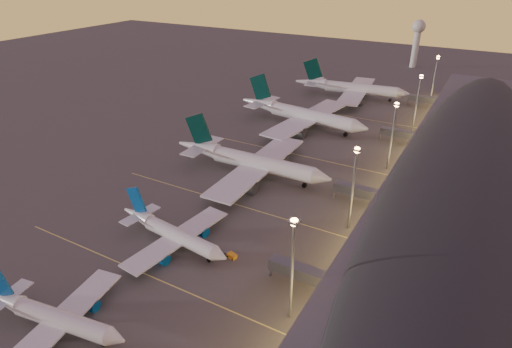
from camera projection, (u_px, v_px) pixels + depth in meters
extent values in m
plane|color=#484543|center=(164.00, 265.00, 110.58)|extent=(700.00, 700.00, 0.00)
cylinder|color=silver|center=(63.00, 321.00, 89.15)|extent=(23.39, 7.35, 3.93)
cone|color=silver|center=(116.00, 339.00, 84.91)|extent=(4.27, 4.44, 3.93)
cone|color=silver|center=(3.00, 298.00, 94.22)|extent=(10.89, 5.45, 3.93)
cube|color=silver|center=(60.00, 321.00, 89.81)|extent=(11.60, 33.69, 0.43)
cylinder|color=#0A478D|center=(87.00, 304.00, 96.23)|extent=(5.59, 3.69, 2.94)
cube|color=silver|center=(6.00, 298.00, 93.55)|extent=(5.47, 12.33, 0.27)
cylinder|color=black|center=(103.00, 343.00, 87.33)|extent=(0.36, 0.36, 1.55)
cylinder|color=black|center=(104.00, 344.00, 87.43)|extent=(1.19, 0.84, 1.10)
cylinder|color=black|center=(68.00, 318.00, 93.27)|extent=(0.36, 0.36, 1.55)
cylinder|color=black|center=(68.00, 319.00, 93.37)|extent=(1.19, 0.84, 1.10)
cylinder|color=black|center=(49.00, 337.00, 88.69)|extent=(0.36, 0.36, 1.55)
cylinder|color=black|center=(49.00, 338.00, 88.79)|extent=(1.19, 0.84, 1.10)
cylinder|color=silver|center=(181.00, 237.00, 115.42)|extent=(24.28, 6.74, 4.08)
cone|color=silver|center=(220.00, 256.00, 108.15)|extent=(4.30, 4.49, 4.08)
cone|color=silver|center=(138.00, 215.00, 124.27)|extent=(11.21, 5.27, 4.08)
cube|color=silver|center=(178.00, 238.00, 116.35)|extent=(10.77, 34.93, 0.45)
cylinder|color=#0A478D|center=(199.00, 230.00, 122.03)|extent=(5.72, 3.65, 3.06)
cylinder|color=#0A478D|center=(159.00, 257.00, 111.12)|extent=(5.72, 3.65, 3.06)
cube|color=#0A478D|center=(137.00, 200.00, 121.58)|extent=(7.50, 1.45, 8.85)
cube|color=silver|center=(140.00, 215.00, 123.31)|extent=(5.23, 12.73, 0.29)
cylinder|color=black|center=(209.00, 259.00, 111.46)|extent=(0.36, 0.36, 1.61)
cylinder|color=black|center=(209.00, 260.00, 111.56)|extent=(1.22, 0.84, 1.14)
cylinder|color=black|center=(184.00, 238.00, 119.79)|extent=(0.36, 0.36, 1.61)
cylinder|color=black|center=(184.00, 239.00, 119.89)|extent=(1.22, 0.84, 1.14)
cylinder|color=black|center=(169.00, 248.00, 115.66)|extent=(0.36, 0.36, 1.61)
cylinder|color=black|center=(169.00, 249.00, 115.77)|extent=(1.22, 0.84, 1.14)
cylinder|color=silver|center=(263.00, 164.00, 152.26)|extent=(38.76, 6.51, 5.85)
cone|color=silver|center=(322.00, 178.00, 142.72)|extent=(6.34, 5.95, 5.85)
cone|color=silver|center=(198.00, 147.00, 163.84)|extent=(17.56, 6.15, 5.85)
cube|color=silver|center=(258.00, 165.00, 153.52)|extent=(12.20, 56.71, 0.64)
cylinder|color=#53565A|center=(276.00, 158.00, 163.62)|extent=(8.81, 4.54, 4.39)
cylinder|color=#53565A|center=(244.00, 186.00, 144.15)|extent=(8.81, 4.54, 4.39)
cube|color=#062A26|center=(199.00, 129.00, 160.04)|extent=(11.55, 1.08, 12.98)
cube|color=silver|center=(203.00, 146.00, 162.54)|extent=(6.59, 20.45, 0.41)
cylinder|color=black|center=(304.00, 184.00, 147.22)|extent=(0.48, 0.48, 2.34)
cylinder|color=black|center=(304.00, 185.00, 147.38)|extent=(1.65, 1.05, 1.64)
cylinder|color=black|center=(260.00, 168.00, 158.65)|extent=(0.48, 0.48, 2.34)
cylinder|color=black|center=(260.00, 169.00, 158.81)|extent=(1.65, 1.05, 1.64)
cylinder|color=black|center=(250.00, 177.00, 152.24)|extent=(0.48, 0.48, 2.34)
cylinder|color=black|center=(250.00, 178.00, 152.40)|extent=(1.65, 1.05, 1.64)
cylinder|color=silver|center=(312.00, 116.00, 196.21)|extent=(41.89, 11.11, 6.27)
cone|color=silver|center=(361.00, 128.00, 183.54)|extent=(7.38, 7.01, 6.27)
cone|color=silver|center=(259.00, 103.00, 211.68)|extent=(19.32, 8.43, 6.27)
cube|color=silver|center=(308.00, 118.00, 197.76)|extent=(19.09, 61.57, 0.69)
cylinder|color=#53565A|center=(324.00, 115.00, 207.59)|extent=(9.85, 5.77, 4.70)
cylinder|color=#53565A|center=(295.00, 131.00, 188.45)|extent=(9.85, 5.77, 4.70)
cube|color=#062A26|center=(260.00, 87.00, 207.51)|extent=(12.38, 2.39, 13.91)
cube|color=silver|center=(262.00, 102.00, 210.06)|extent=(9.21, 22.44, 0.44)
cylinder|color=black|center=(346.00, 134.00, 189.04)|extent=(0.56, 0.56, 2.51)
cylinder|color=black|center=(345.00, 134.00, 189.21)|extent=(1.87, 1.30, 1.75)
cylinder|color=black|center=(310.00, 121.00, 203.11)|extent=(0.56, 0.56, 2.51)
cylinder|color=black|center=(310.00, 122.00, 203.28)|extent=(1.87, 1.30, 1.75)
cylinder|color=black|center=(300.00, 127.00, 196.81)|extent=(0.56, 0.56, 2.51)
cylinder|color=black|center=(300.00, 127.00, 196.98)|extent=(1.87, 1.30, 1.75)
cylinder|color=silver|center=(360.00, 89.00, 237.62)|extent=(39.90, 10.60, 5.97)
cone|color=silver|center=(403.00, 94.00, 229.75)|extent=(7.03, 6.68, 5.97)
cone|color=silver|center=(311.00, 82.00, 247.11)|extent=(18.41, 8.04, 5.97)
cube|color=silver|center=(357.00, 91.00, 238.75)|extent=(18.21, 58.65, 0.66)
cylinder|color=#53565A|center=(363.00, 88.00, 249.66)|extent=(9.38, 5.50, 4.48)
cylinder|color=#53565A|center=(354.00, 101.00, 228.80)|extent=(9.38, 5.50, 4.48)
cube|color=#062A26|center=(313.00, 69.00, 243.30)|extent=(11.80, 2.28, 13.25)
cube|color=silver|center=(314.00, 81.00, 245.96)|extent=(8.78, 21.38, 0.42)
cylinder|color=black|center=(390.00, 100.00, 233.83)|extent=(0.53, 0.53, 2.39)
cylinder|color=black|center=(390.00, 100.00, 233.99)|extent=(1.78, 1.24, 1.67)
cylinder|color=black|center=(355.00, 94.00, 244.04)|extent=(0.53, 0.53, 2.39)
cylinder|color=black|center=(355.00, 94.00, 244.21)|extent=(1.78, 1.24, 1.67)
cylinder|color=black|center=(352.00, 98.00, 237.18)|extent=(0.53, 0.53, 2.39)
cylinder|color=black|center=(352.00, 98.00, 237.34)|extent=(1.78, 1.24, 1.67)
cube|color=#4F5054|center=(461.00, 185.00, 136.90)|extent=(40.00, 255.00, 12.00)
ellipsoid|color=black|center=(465.00, 168.00, 134.17)|extent=(39.00, 253.00, 10.92)
cube|color=#F3BB52|center=(397.00, 173.00, 146.20)|extent=(0.40, 244.80, 8.00)
cube|color=#53565A|center=(301.00, 272.00, 101.39)|extent=(16.00, 3.20, 3.00)
cylinder|color=slate|center=(271.00, 269.00, 105.94)|extent=(0.70, 0.70, 4.40)
cube|color=#53565A|center=(359.00, 191.00, 136.28)|extent=(16.00, 3.20, 3.00)
cylinder|color=slate|center=(334.00, 191.00, 140.83)|extent=(0.70, 0.70, 4.40)
cube|color=#53565A|center=(400.00, 133.00, 180.47)|extent=(16.00, 3.20, 3.00)
cylinder|color=slate|center=(380.00, 135.00, 185.02)|extent=(0.70, 0.70, 4.40)
cube|color=#53565A|center=(424.00, 99.00, 223.89)|extent=(16.00, 3.20, 3.00)
cylinder|color=slate|center=(408.00, 101.00, 228.44)|extent=(0.70, 0.70, 4.40)
cylinder|color=slate|center=(292.00, 272.00, 89.12)|extent=(0.70, 0.70, 25.00)
cube|color=slate|center=(294.00, 221.00, 83.34)|extent=(2.20, 2.20, 0.50)
sphere|color=#FFA952|center=(294.00, 222.00, 83.43)|extent=(1.80, 1.80, 1.80)
cylinder|color=slate|center=(352.00, 191.00, 120.13)|extent=(0.70, 0.70, 25.00)
cube|color=slate|center=(357.00, 149.00, 114.36)|extent=(2.20, 2.20, 0.50)
sphere|color=#FFA952|center=(357.00, 150.00, 114.45)|extent=(1.80, 1.80, 1.80)
cylinder|color=slate|center=(392.00, 138.00, 155.02)|extent=(0.70, 0.70, 25.00)
cube|color=slate|center=(397.00, 104.00, 149.25)|extent=(2.20, 2.20, 0.50)
sphere|color=#FFA952|center=(397.00, 105.00, 149.34)|extent=(1.80, 1.80, 1.80)
cylinder|color=slate|center=(416.00, 104.00, 189.91)|extent=(0.70, 0.70, 25.00)
cube|color=slate|center=(421.00, 76.00, 184.14)|extent=(2.20, 2.20, 0.50)
sphere|color=#FFA952|center=(421.00, 77.00, 184.23)|extent=(1.80, 1.80, 1.80)
cylinder|color=slate|center=(434.00, 81.00, 224.80)|extent=(0.70, 0.70, 25.00)
cube|color=slate|center=(438.00, 57.00, 219.03)|extent=(2.20, 2.20, 0.50)
sphere|color=#FFA952|center=(438.00, 57.00, 219.12)|extent=(1.80, 1.80, 1.80)
cylinder|color=silver|center=(415.00, 49.00, 301.87)|extent=(4.40, 4.40, 26.00)
sphere|color=silver|center=(419.00, 26.00, 295.05)|extent=(9.00, 9.00, 9.00)
cube|color=#D8C659|center=(151.00, 276.00, 106.70)|extent=(90.00, 0.36, 0.00)
cube|color=#D8C659|center=(235.00, 204.00, 137.71)|extent=(90.00, 0.36, 0.00)
cube|color=#D8C659|center=(294.00, 154.00, 172.60)|extent=(90.00, 0.36, 0.00)
cube|color=#D8C659|center=(340.00, 115.00, 215.24)|extent=(90.00, 0.36, 0.00)
cube|color=orange|center=(232.00, 256.00, 113.13)|extent=(2.84, 2.17, 1.16)
cube|color=#53565A|center=(227.00, 253.00, 114.38)|extent=(1.77, 1.70, 0.84)
cylinder|color=black|center=(237.00, 257.00, 113.20)|extent=(0.50, 0.30, 0.46)
cylinder|color=black|center=(232.00, 260.00, 112.19)|extent=(0.50, 0.30, 0.46)
cylinder|color=black|center=(232.00, 254.00, 114.38)|extent=(0.50, 0.30, 0.46)
cylinder|color=black|center=(228.00, 256.00, 113.37)|extent=(0.50, 0.30, 0.46)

